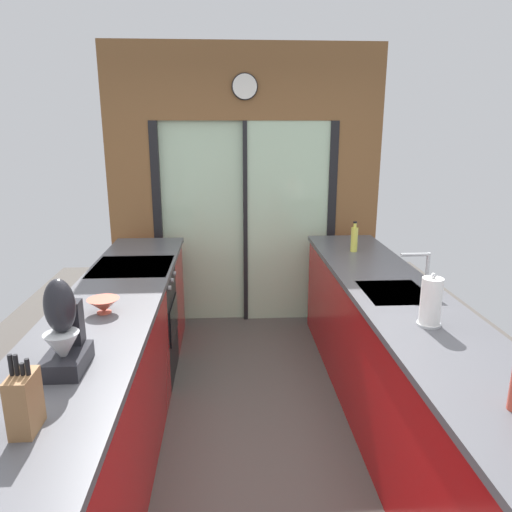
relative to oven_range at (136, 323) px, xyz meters
The scene contains 11 objects.
ground_plane 1.21m from the oven_range, 35.58° to the right, with size 5.04×7.60×0.02m, color #4C4742.
back_wall_unit 1.81m from the oven_range, 51.68° to the left, with size 2.64×0.12×2.70m.
left_counter_run 1.12m from the oven_range, 90.08° to the right, with size 0.62×3.80×0.92m.
right_counter_run 2.05m from the oven_range, 27.56° to the right, with size 0.62×3.80×0.92m.
sink_faucet 2.18m from the oven_range, 19.61° to the right, with size 0.19×0.02×0.26m.
oven_range is the anchor object (origin of this frame).
mixing_bowl 1.08m from the oven_range, 88.89° to the right, with size 0.18×0.18×0.09m.
knife_block 2.13m from the oven_range, 89.49° to the right, with size 0.08×0.14×0.29m.
stand_mixer 1.72m from the oven_range, 89.34° to the right, with size 0.17×0.27×0.42m.
soap_bottle_far 1.92m from the oven_range, 10.53° to the left, with size 0.06×0.06×0.26m.
paper_towel_roll 2.26m from the oven_range, 34.43° to the right, with size 0.13×0.13×0.29m.
Camera 1 is at (-0.18, -2.31, 1.95)m, focal length 33.73 mm.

